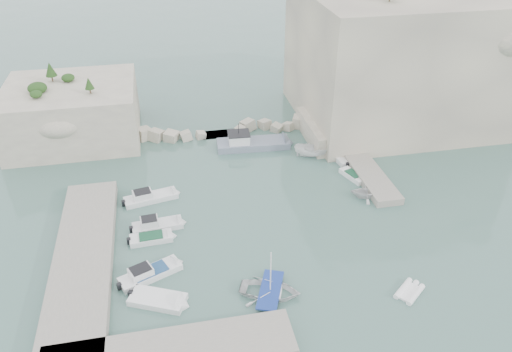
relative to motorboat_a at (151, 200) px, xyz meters
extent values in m
plane|color=#486D63|center=(10.92, -8.23, 0.00)|extent=(400.00, 400.00, 0.00)
cube|color=beige|center=(33.92, 14.77, 8.50)|extent=(26.00, 22.00, 17.00)
cube|color=beige|center=(23.92, 9.77, 1.25)|extent=(8.00, 10.00, 2.50)
cube|color=beige|center=(-9.08, 16.77, 3.50)|extent=(16.00, 14.00, 7.00)
cube|color=#9E9689|center=(-6.08, -9.23, 0.55)|extent=(5.00, 24.00, 1.10)
cube|color=#9E9689|center=(24.42, 1.77, 0.40)|extent=(3.00, 16.00, 0.80)
cube|color=beige|center=(9.92, 13.77, 0.70)|extent=(28.00, 3.00, 1.40)
imported|color=white|center=(9.36, -15.93, 0.00)|extent=(6.05, 5.24, 1.05)
imported|color=silver|center=(22.49, -4.07, 0.00)|extent=(3.89, 3.58, 1.72)
imported|color=white|center=(19.68, 5.56, 0.00)|extent=(5.12, 2.90, 1.87)
cylinder|color=white|center=(9.36, -15.93, 2.62)|extent=(0.10, 0.10, 4.20)
cone|color=#1E4219|center=(-11.08, 18.77, 8.62)|extent=(1.40, 1.40, 1.75)
cone|color=#1E4219|center=(-6.08, 13.77, 8.30)|extent=(1.12, 1.12, 1.40)
camera|label=1|loc=(2.28, -45.00, 30.16)|focal=35.00mm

